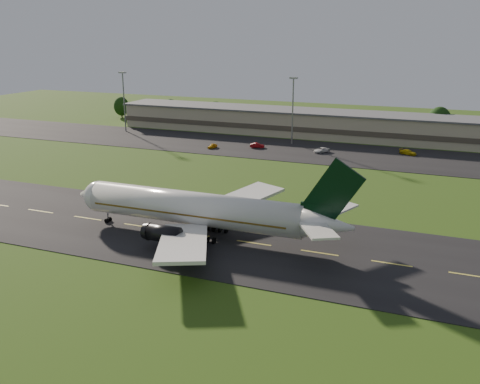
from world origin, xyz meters
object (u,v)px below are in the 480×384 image
at_px(airliner, 199,210).
at_px(service_vehicle_c, 322,150).
at_px(light_mast_west, 124,94).
at_px(service_vehicle_a, 212,146).
at_px(terminal, 310,124).
at_px(service_vehicle_d, 408,152).
at_px(service_vehicle_b, 257,145).
at_px(light_mast_centre, 293,103).

bearing_deg(airliner, service_vehicle_c, 86.03).
bearing_deg(light_mast_west, service_vehicle_a, -20.13).
bearing_deg(airliner, light_mast_west, 129.47).
bearing_deg(terminal, service_vehicle_d, -29.06).
height_order(service_vehicle_b, service_vehicle_d, service_vehicle_b).
distance_m(airliner, light_mast_west, 104.68).
xyz_separation_m(service_vehicle_b, service_vehicle_d, (42.68, 6.94, -0.00)).
bearing_deg(light_mast_centre, service_vehicle_a, -144.31).
distance_m(light_mast_west, service_vehicle_b, 54.15).
distance_m(airliner, service_vehicle_a, 71.00).
bearing_deg(airliner, terminal, 92.86).
xyz_separation_m(service_vehicle_c, service_vehicle_d, (23.32, 6.15, 0.00)).
relative_size(airliner, terminal, 0.35).
xyz_separation_m(light_mast_centre, service_vehicle_b, (-7.99, -9.25, -11.93)).
height_order(airliner, service_vehicle_c, airliner).
bearing_deg(service_vehicle_c, service_vehicle_a, -138.02).
relative_size(airliner, service_vehicle_b, 11.96).
distance_m(light_mast_west, service_vehicle_c, 72.86).
height_order(terminal, service_vehicle_b, terminal).
distance_m(service_vehicle_a, service_vehicle_d, 56.31).
bearing_deg(terminal, light_mast_centre, -94.95).
bearing_deg(service_vehicle_d, light_mast_centre, 108.97).
bearing_deg(terminal, service_vehicle_c, -67.98).
xyz_separation_m(terminal, service_vehicle_d, (33.29, -18.49, -3.19)).
distance_m(terminal, service_vehicle_d, 38.21).
height_order(light_mast_west, service_vehicle_b, light_mast_west).
xyz_separation_m(light_mast_centre, service_vehicle_d, (34.69, -2.31, -11.93)).
distance_m(airliner, service_vehicle_c, 71.76).
bearing_deg(service_vehicle_b, service_vehicle_a, 100.31).
relative_size(light_mast_west, service_vehicle_b, 4.75).
distance_m(terminal, light_mast_centre, 18.45).
bearing_deg(service_vehicle_a, service_vehicle_c, 18.76).
bearing_deg(service_vehicle_c, service_vehicle_b, -146.61).
height_order(service_vehicle_c, service_vehicle_d, same).
bearing_deg(light_mast_centre, light_mast_west, 180.00).
xyz_separation_m(light_mast_west, service_vehicle_d, (94.69, -2.31, -11.93)).
distance_m(light_mast_centre, service_vehicle_c, 18.53).
height_order(light_mast_centre, service_vehicle_b, light_mast_centre).
bearing_deg(service_vehicle_b, light_mast_centre, -53.95).
distance_m(terminal, service_vehicle_b, 27.30).
bearing_deg(service_vehicle_a, service_vehicle_d, 20.42).
bearing_deg(light_mast_centre, airliner, -84.98).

